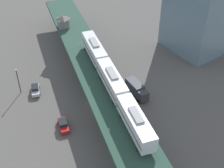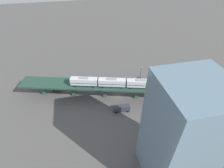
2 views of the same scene
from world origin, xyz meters
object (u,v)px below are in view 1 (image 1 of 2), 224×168
object	(u,v)px
subway_train	(112,80)
street_car_silver	(35,89)
street_car_red	(63,125)
street_lamp	(18,79)
delivery_truck	(137,89)
signal_hut	(63,21)

from	to	relation	value
subway_train	street_car_silver	xyz separation A→B (m)	(10.61, -17.03, -8.95)
street_car_red	street_car_silver	distance (m)	14.29
street_car_red	street_lamp	bearing A→B (deg)	-79.87
subway_train	street_car_silver	world-z (taller)	subway_train
delivery_truck	street_car_red	bearing A→B (deg)	-0.76
delivery_truck	street_lamp	distance (m)	27.96
subway_train	street_car_red	size ratio (longest dim) A/B	7.74
subway_train	delivery_truck	bearing A→B (deg)	-164.25
subway_train	street_lamp	bearing A→B (deg)	-54.55
signal_hut	street_car_silver	world-z (taller)	signal_hut
street_car_silver	street_lamp	size ratio (longest dim) A/B	0.68
subway_train	street_lamp	distance (m)	24.11
signal_hut	street_lamp	bearing A→B (deg)	31.22
subway_train	street_car_silver	distance (m)	21.97
street_car_silver	subway_train	bearing A→B (deg)	121.93
subway_train	signal_hut	distance (m)	30.44
subway_train	street_car_red	distance (m)	14.19
signal_hut	delivery_truck	size ratio (longest dim) A/B	0.54
delivery_truck	subway_train	bearing A→B (deg)	15.75
signal_hut	delivery_truck	world-z (taller)	signal_hut
signal_hut	delivery_truck	bearing A→B (deg)	98.69
street_car_silver	street_lamp	bearing A→B (deg)	-34.49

